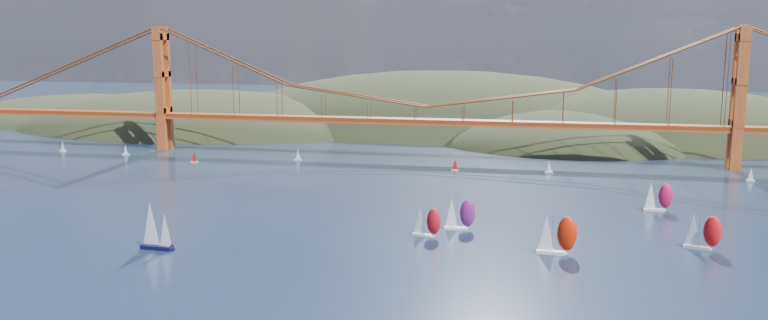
{
  "coord_description": "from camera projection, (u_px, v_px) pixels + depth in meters",
  "views": [
    {
      "loc": [
        47.41,
        -127.53,
        51.98
      ],
      "look_at": [
        0.73,
        90.0,
        14.31
      ],
      "focal_mm": 35.0,
      "sensor_mm": 36.0,
      "label": 1
    }
  ],
  "objects": [
    {
      "name": "ground",
      "position": [
        281.0,
        312.0,
        141.43
      ],
      "size": [
        1200.0,
        1200.0,
        0.0
      ],
      "primitive_type": "plane",
      "color": "black",
      "rests_on": "ground"
    },
    {
      "name": "headlands",
      "position": [
        537.0,
        155.0,
        402.49
      ],
      "size": [
        725.0,
        225.0,
        96.0
      ],
      "color": "black",
      "rests_on": "ground"
    },
    {
      "name": "bridge",
      "position": [
        424.0,
        82.0,
        309.93
      ],
      "size": [
        552.0,
        12.0,
        55.0
      ],
      "color": "maroon",
      "rests_on": "ground"
    },
    {
      "name": "sloop_navy",
      "position": [
        155.0,
        227.0,
        181.7
      ],
      "size": [
        8.35,
        4.89,
        12.8
      ],
      "rotation": [
        0.0,
        0.0,
        -0.07
      ],
      "color": "black",
      "rests_on": "ground"
    },
    {
      "name": "racer_0",
      "position": [
        426.0,
        221.0,
        193.17
      ],
      "size": [
        7.78,
        4.32,
        8.72
      ],
      "rotation": [
        0.0,
        0.0,
        -0.23
      ],
      "color": "silver",
      "rests_on": "ground"
    },
    {
      "name": "racer_1",
      "position": [
        556.0,
        234.0,
        177.55
      ],
      "size": [
        9.33,
        3.85,
        10.69
      ],
      "rotation": [
        0.0,
        0.0,
        -0.04
      ],
      "color": "silver",
      "rests_on": "ground"
    },
    {
      "name": "racer_2",
      "position": [
        702.0,
        231.0,
        181.68
      ],
      "size": [
        8.75,
        5.42,
        9.79
      ],
      "rotation": [
        0.0,
        0.0,
        -0.31
      ],
      "color": "silver",
      "rests_on": "ground"
    },
    {
      "name": "racer_3",
      "position": [
        658.0,
        196.0,
        221.1
      ],
      "size": [
        8.36,
        3.59,
        9.5
      ],
      "rotation": [
        0.0,
        0.0,
        0.08
      ],
      "color": "silver",
      "rests_on": "ground"
    },
    {
      "name": "racer_rwb",
      "position": [
        459.0,
        214.0,
        199.96
      ],
      "size": [
        8.31,
        3.52,
        9.46
      ],
      "rotation": [
        0.0,
        0.0,
        0.08
      ],
      "color": "silver",
      "rests_on": "ground"
    },
    {
      "name": "distant_boat_0",
      "position": [
        63.0,
        146.0,
        333.37
      ],
      "size": [
        3.0,
        2.0,
        4.7
      ],
      "color": "silver",
      "rests_on": "ground"
    },
    {
      "name": "distant_boat_1",
      "position": [
        126.0,
        150.0,
        323.84
      ],
      "size": [
        3.0,
        2.0,
        4.7
      ],
      "color": "silver",
      "rests_on": "ground"
    },
    {
      "name": "distant_boat_2",
      "position": [
        194.0,
        157.0,
        305.03
      ],
      "size": [
        3.0,
        2.0,
        4.7
      ],
      "color": "silver",
      "rests_on": "ground"
    },
    {
      "name": "distant_boat_3",
      "position": [
        298.0,
        154.0,
        310.51
      ],
      "size": [
        3.0,
        2.0,
        4.7
      ],
      "color": "silver",
      "rests_on": "ground"
    },
    {
      "name": "distant_boat_4",
      "position": [
        751.0,
        175.0,
        266.27
      ],
      "size": [
        3.0,
        2.0,
        4.7
      ],
      "color": "silver",
      "rests_on": "ground"
    },
    {
      "name": "distant_boat_8",
      "position": [
        549.0,
        166.0,
        282.51
      ],
      "size": [
        3.0,
        2.0,
        4.7
      ],
      "color": "silver",
      "rests_on": "ground"
    },
    {
      "name": "distant_boat_9",
      "position": [
        455.0,
        164.0,
        287.07
      ],
      "size": [
        3.0,
        2.0,
        4.7
      ],
      "color": "silver",
      "rests_on": "ground"
    }
  ]
}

